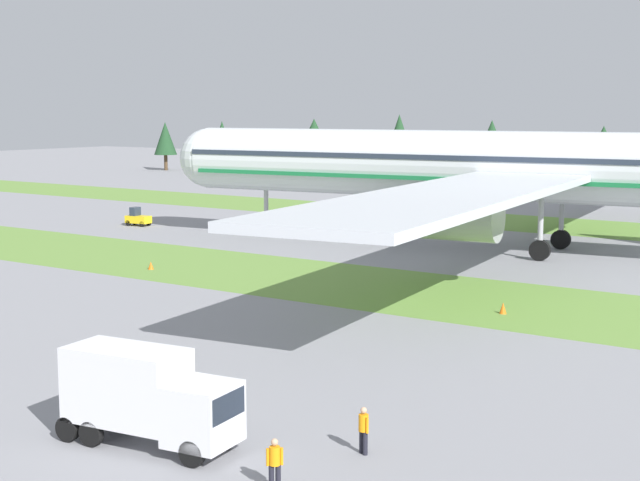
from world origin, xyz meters
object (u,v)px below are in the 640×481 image
(catering_truck, at_px, (147,394))
(ground_crew_marshaller, at_px, (364,428))
(pushback_tractor, at_px, (138,218))
(taxiway_marker_0, at_px, (151,265))
(airliner, at_px, (530,167))
(ground_crew_loader, at_px, (275,462))
(taxiway_marker_1, at_px, (503,308))

(catering_truck, xyz_separation_m, ground_crew_marshaller, (6.97, 3.77, -1.01))
(pushback_tractor, xyz_separation_m, taxiway_marker_0, (20.67, -19.11, -0.51))
(airliner, xyz_separation_m, ground_crew_loader, (13.18, -53.13, -6.43))
(ground_crew_marshaller, relative_size, taxiway_marker_1, 2.54)
(ground_crew_loader, xyz_separation_m, taxiway_marker_0, (-33.82, 28.76, -0.64))
(ground_crew_loader, bearing_deg, catering_truck, 130.15)
(ground_crew_loader, relative_size, taxiway_marker_0, 2.89)
(taxiway_marker_0, bearing_deg, taxiway_marker_1, 0.95)
(airliner, relative_size, pushback_tractor, 31.52)
(taxiway_marker_0, bearing_deg, airliner, 49.74)
(ground_crew_marshaller, distance_m, taxiway_marker_1, 25.45)
(ground_crew_loader, bearing_deg, pushback_tractor, 94.66)
(ground_crew_loader, bearing_deg, airliner, 59.89)
(catering_truck, height_order, ground_crew_loader, catering_truck)
(airliner, distance_m, catering_truck, 53.21)
(airliner, bearing_deg, catering_truck, -179.83)
(ground_crew_marshaller, bearing_deg, ground_crew_loader, 105.08)
(airliner, xyz_separation_m, pushback_tractor, (-41.31, -5.26, -6.56))
(ground_crew_marshaller, xyz_separation_m, ground_crew_loader, (-0.64, -4.41, 0.00))
(ground_crew_marshaller, xyz_separation_m, taxiway_marker_0, (-34.46, 24.35, -0.64))
(ground_crew_marshaller, bearing_deg, taxiway_marker_1, -54.08)
(taxiway_marker_0, distance_m, taxiway_marker_1, 28.90)
(pushback_tractor, relative_size, ground_crew_loader, 1.58)
(airliner, distance_m, ground_crew_marshaller, 51.05)
(pushback_tractor, xyz_separation_m, taxiway_marker_1, (49.56, -18.63, -0.47))
(airliner, bearing_deg, ground_crew_loader, -173.33)
(airliner, height_order, ground_crew_loader, airliner)
(taxiway_marker_1, bearing_deg, pushback_tractor, 159.40)
(taxiway_marker_0, bearing_deg, ground_crew_marshaller, -35.25)
(ground_crew_loader, xyz_separation_m, taxiway_marker_1, (-4.92, 29.24, -0.60))
(airliner, bearing_deg, ground_crew_marshaller, -171.42)
(pushback_tractor, height_order, ground_crew_loader, pushback_tractor)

